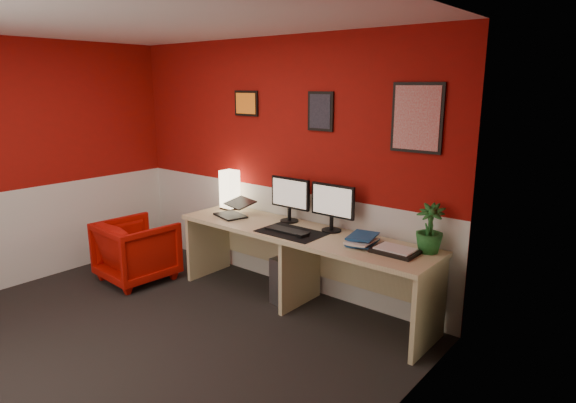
# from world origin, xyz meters

# --- Properties ---
(ground) EXTENTS (4.00, 3.50, 0.01)m
(ground) POSITION_xyz_m (0.00, 0.00, 0.00)
(ground) COLOR black
(ground) RESTS_ON ground
(ceiling) EXTENTS (4.00, 3.50, 0.01)m
(ceiling) POSITION_xyz_m (0.00, 0.00, 2.50)
(ceiling) COLOR white
(ceiling) RESTS_ON ground
(wall_back) EXTENTS (4.00, 0.01, 2.50)m
(wall_back) POSITION_xyz_m (0.00, 1.75, 1.25)
(wall_back) COLOR #950F0A
(wall_back) RESTS_ON ground
(wall_left) EXTENTS (0.01, 3.50, 2.50)m
(wall_left) POSITION_xyz_m (-2.00, 0.00, 1.25)
(wall_left) COLOR #950F0A
(wall_left) RESTS_ON ground
(wall_right) EXTENTS (0.01, 3.50, 2.50)m
(wall_right) POSITION_xyz_m (2.00, 0.00, 1.25)
(wall_right) COLOR #950F0A
(wall_right) RESTS_ON ground
(wainscot_back) EXTENTS (4.00, 0.01, 1.00)m
(wainscot_back) POSITION_xyz_m (0.00, 1.75, 0.50)
(wainscot_back) COLOR silver
(wainscot_back) RESTS_ON ground
(wainscot_left) EXTENTS (0.01, 3.50, 1.00)m
(wainscot_left) POSITION_xyz_m (-2.00, 0.00, 0.50)
(wainscot_left) COLOR silver
(wainscot_left) RESTS_ON ground
(wainscot_right) EXTENTS (0.01, 3.50, 1.00)m
(wainscot_right) POSITION_xyz_m (2.00, 0.00, 0.50)
(wainscot_right) COLOR silver
(wainscot_right) RESTS_ON ground
(desk) EXTENTS (2.60, 0.65, 0.73)m
(desk) POSITION_xyz_m (0.59, 1.41, 0.36)
(desk) COLOR tan
(desk) RESTS_ON ground
(shoji_lamp) EXTENTS (0.16, 0.16, 0.40)m
(shoji_lamp) POSITION_xyz_m (-0.52, 1.58, 0.93)
(shoji_lamp) COLOR #FFE5B2
(shoji_lamp) RESTS_ON desk
(laptop) EXTENTS (0.38, 0.31, 0.22)m
(laptop) POSITION_xyz_m (-0.29, 1.36, 0.84)
(laptop) COLOR black
(laptop) RESTS_ON desk
(monitor_left) EXTENTS (0.45, 0.06, 0.58)m
(monitor_left) POSITION_xyz_m (0.30, 1.59, 1.02)
(monitor_left) COLOR black
(monitor_left) RESTS_ON desk
(monitor_right) EXTENTS (0.45, 0.06, 0.58)m
(monitor_right) POSITION_xyz_m (0.80, 1.59, 1.02)
(monitor_right) COLOR black
(monitor_right) RESTS_ON desk
(desk_mat) EXTENTS (0.60, 0.38, 0.01)m
(desk_mat) POSITION_xyz_m (0.55, 1.32, 0.73)
(desk_mat) COLOR black
(desk_mat) RESTS_ON desk
(keyboard) EXTENTS (0.42, 0.15, 0.02)m
(keyboard) POSITION_xyz_m (0.51, 1.31, 0.74)
(keyboard) COLOR black
(keyboard) RESTS_ON desk_mat
(mouse) EXTENTS (0.08, 0.11, 0.03)m
(mouse) POSITION_xyz_m (0.72, 1.27, 0.75)
(mouse) COLOR black
(mouse) RESTS_ON desk_mat
(book_bottom) EXTENTS (0.26, 0.32, 0.03)m
(book_bottom) POSITION_xyz_m (1.12, 1.41, 0.74)
(book_bottom) COLOR navy
(book_bottom) RESTS_ON desk
(book_middle) EXTENTS (0.22, 0.28, 0.02)m
(book_middle) POSITION_xyz_m (1.13, 1.39, 0.77)
(book_middle) COLOR silver
(book_middle) RESTS_ON book_bottom
(book_top) EXTENTS (0.27, 0.33, 0.03)m
(book_top) POSITION_xyz_m (1.11, 1.43, 0.79)
(book_top) COLOR navy
(book_top) RESTS_ON book_middle
(zen_tray) EXTENTS (0.35, 0.25, 0.03)m
(zen_tray) POSITION_xyz_m (1.54, 1.41, 0.74)
(zen_tray) COLOR black
(zen_tray) RESTS_ON desk
(potted_plant) EXTENTS (0.24, 0.24, 0.40)m
(potted_plant) POSITION_xyz_m (1.73, 1.60, 0.93)
(potted_plant) COLOR #19591E
(potted_plant) RESTS_ON desk
(pc_tower) EXTENTS (0.26, 0.47, 0.45)m
(pc_tower) POSITION_xyz_m (0.46, 1.46, 0.23)
(pc_tower) COLOR #99999E
(pc_tower) RESTS_ON ground
(armchair) EXTENTS (0.74, 0.76, 0.65)m
(armchair) POSITION_xyz_m (-1.15, 0.81, 0.32)
(armchair) COLOR #B30F07
(armchair) RESTS_ON ground
(art_left) EXTENTS (0.32, 0.02, 0.26)m
(art_left) POSITION_xyz_m (-0.39, 1.74, 1.85)
(art_left) COLOR orange
(art_left) RESTS_ON wall_back
(art_center) EXTENTS (0.28, 0.02, 0.36)m
(art_center) POSITION_xyz_m (0.56, 1.74, 1.80)
(art_center) COLOR black
(art_center) RESTS_ON wall_back
(art_right) EXTENTS (0.44, 0.02, 0.56)m
(art_right) POSITION_xyz_m (1.51, 1.74, 1.78)
(art_right) COLOR red
(art_right) RESTS_ON wall_back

